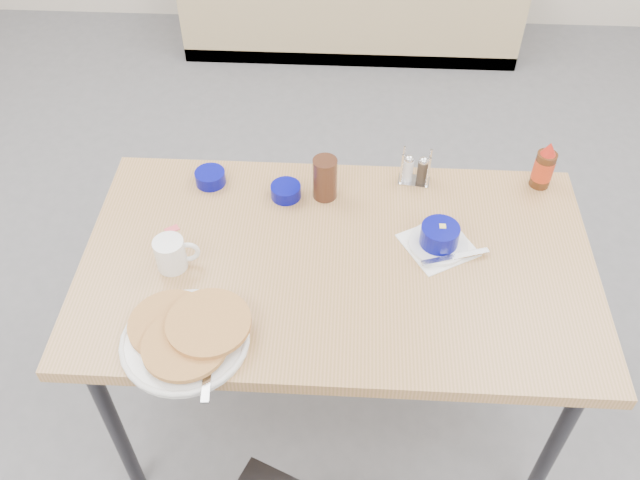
# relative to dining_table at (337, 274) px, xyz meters

# --- Properties ---
(ground) EXTENTS (6.00, 6.00, 0.00)m
(ground) POSITION_rel_dining_table_xyz_m (0.00, -0.25, -0.70)
(ground) COLOR slate
(ground) RESTS_ON ground
(dining_table) EXTENTS (1.40, 0.80, 0.76)m
(dining_table) POSITION_rel_dining_table_xyz_m (0.00, 0.00, 0.00)
(dining_table) COLOR tan
(dining_table) RESTS_ON ground
(pancake_plate) EXTENTS (0.32, 0.33, 0.06)m
(pancake_plate) POSITION_rel_dining_table_xyz_m (-0.36, -0.29, 0.08)
(pancake_plate) COLOR white
(pancake_plate) RESTS_ON dining_table
(coffee_mug) EXTENTS (0.12, 0.08, 0.09)m
(coffee_mug) POSITION_rel_dining_table_xyz_m (-0.44, -0.05, 0.11)
(coffee_mug) COLOR white
(coffee_mug) RESTS_ON dining_table
(grits_setting) EXTENTS (0.25, 0.24, 0.07)m
(grits_setting) POSITION_rel_dining_table_xyz_m (0.28, 0.07, 0.09)
(grits_setting) COLOR white
(grits_setting) RESTS_ON dining_table
(creamer_bowl) EXTENTS (0.09, 0.09, 0.04)m
(creamer_bowl) POSITION_rel_dining_table_xyz_m (-0.40, 0.29, 0.08)
(creamer_bowl) COLOR #05077B
(creamer_bowl) RESTS_ON dining_table
(butter_bowl) EXTENTS (0.09, 0.09, 0.04)m
(butter_bowl) POSITION_rel_dining_table_xyz_m (-0.16, 0.25, 0.08)
(butter_bowl) COLOR #05077B
(butter_bowl) RESTS_ON dining_table
(amber_tumbler) EXTENTS (0.09, 0.09, 0.13)m
(amber_tumbler) POSITION_rel_dining_table_xyz_m (-0.05, 0.26, 0.13)
(amber_tumbler) COLOR #3C1F13
(amber_tumbler) RESTS_ON dining_table
(condiment_caddy) EXTENTS (0.10, 0.07, 0.11)m
(condiment_caddy) POSITION_rel_dining_table_xyz_m (0.22, 0.34, 0.10)
(condiment_caddy) COLOR silver
(condiment_caddy) RESTS_ON dining_table
(syrup_bottle) EXTENTS (0.06, 0.06, 0.16)m
(syrup_bottle) POSITION_rel_dining_table_xyz_m (0.60, 0.34, 0.13)
(syrup_bottle) COLOR #47230F
(syrup_bottle) RESTS_ON dining_table
(sugar_wrapper) EXTENTS (0.05, 0.04, 0.00)m
(sugar_wrapper) POSITION_rel_dining_table_xyz_m (-0.48, 0.09, 0.06)
(sugar_wrapper) COLOR #E94D57
(sugar_wrapper) RESTS_ON dining_table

